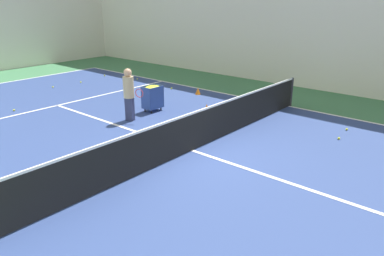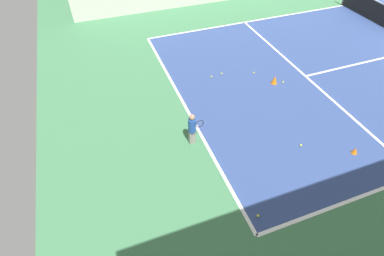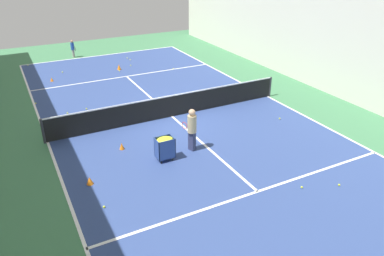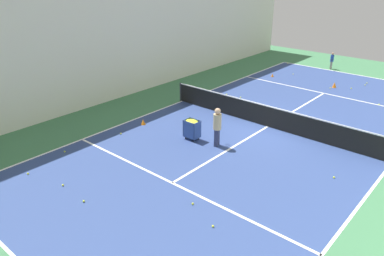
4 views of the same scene
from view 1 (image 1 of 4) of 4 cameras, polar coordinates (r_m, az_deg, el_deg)
ground_plane at (r=9.64m, az=0.00°, el=-3.45°), size 33.51×33.51×0.00m
court_playing_area at (r=9.63m, az=0.00°, el=-3.44°), size 10.72×23.38×0.00m
line_sideline_right at (r=13.92m, az=14.53°, el=3.23°), size 0.10×23.38×0.00m
line_service_far at (r=14.43m, az=-19.80°, el=3.27°), size 10.72×0.10×0.00m
line_centre_service at (r=9.63m, az=0.00°, el=-3.42°), size 0.10×12.86×0.00m
tennis_net at (r=9.44m, az=0.00°, el=-0.48°), size 11.02×0.10×1.03m
coach_at_net at (r=11.85m, az=-9.59°, el=5.55°), size 0.42×0.66×1.66m
ball_cart at (r=12.84m, az=-6.06°, el=5.28°), size 0.64×0.46×0.89m
training_cone_1 at (r=12.84m, az=2.25°, el=3.11°), size 0.19×0.19×0.26m
training_cone_3 at (r=15.12m, az=0.91°, el=5.65°), size 0.22×0.22×0.26m
tennis_ball_0 at (r=16.01m, az=-3.14°, el=6.04°), size 0.07×0.07×0.07m
tennis_ball_5 at (r=11.95m, az=22.51°, el=-0.17°), size 0.07×0.07×0.07m
tennis_ball_7 at (r=17.92m, az=-16.59°, el=6.72°), size 0.07×0.07×0.07m
tennis_ball_8 at (r=11.11m, az=21.48°, el=-1.47°), size 0.07×0.07×0.07m
tennis_ball_10 at (r=17.32m, az=-20.43°, el=5.88°), size 0.07×0.07×0.07m
tennis_ball_12 at (r=18.07m, az=-8.34°, el=7.43°), size 0.07×0.07×0.07m
tennis_ball_14 at (r=14.28m, az=-25.49°, el=2.47°), size 0.07×0.07×0.07m
tennis_ball_17 at (r=19.15m, az=-13.18°, el=7.80°), size 0.07×0.07×0.07m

